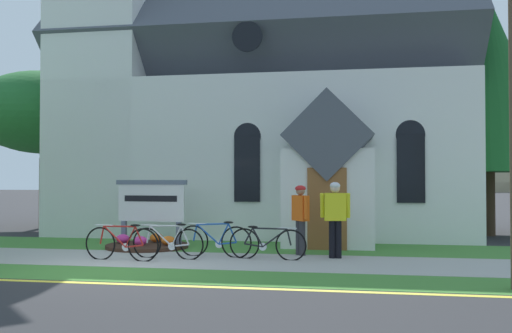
{
  "coord_description": "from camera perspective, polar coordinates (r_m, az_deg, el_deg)",
  "views": [
    {
      "loc": [
        4.87,
        -10.47,
        1.81
      ],
      "look_at": [
        2.38,
        4.09,
        2.14
      ],
      "focal_mm": 39.05,
      "sensor_mm": 36.0,
      "label": 1
    }
  ],
  "objects": [
    {
      "name": "church_sign",
      "position": [
        15.18,
        -10.68,
        -3.69
      ],
      "size": [
        2.0,
        0.24,
        1.78
      ],
      "color": "slate",
      "rests_on": "ground"
    },
    {
      "name": "bicycle_orange",
      "position": [
        13.06,
        -4.22,
        -7.55
      ],
      "size": [
        1.8,
        0.25,
        0.85
      ],
      "color": "black",
      "rests_on": "ground"
    },
    {
      "name": "cyclist_in_green_jersey",
      "position": [
        12.85,
        8.11,
        -4.76
      ],
      "size": [
        0.68,
        0.31,
        1.74
      ],
      "color": "black",
      "rests_on": "ground"
    },
    {
      "name": "cyclist_in_yellow_jersey",
      "position": [
        13.26,
        4.58,
        -4.92
      ],
      "size": [
        0.45,
        0.6,
        1.66
      ],
      "color": "#2D2D33",
      "rests_on": "ground"
    },
    {
      "name": "roadside_conifer",
      "position": [
        19.55,
        22.63,
        8.0
      ],
      "size": [
        4.37,
        4.37,
        7.85
      ],
      "color": "#3D2D1E",
      "rests_on": "ground"
    },
    {
      "name": "utility_pole",
      "position": [
        10.47,
        24.51,
        15.03
      ],
      "size": [
        3.12,
        0.28,
        8.54
      ],
      "color": "brown",
      "rests_on": "ground"
    },
    {
      "name": "curb_paint_stripe",
      "position": [
        9.73,
        -8.47,
        -11.98
      ],
      "size": [
        28.0,
        0.16,
        0.01
      ],
      "primitive_type": "cube",
      "color": "yellow",
      "rests_on": "ground"
    },
    {
      "name": "bicycle_yellow",
      "position": [
        12.79,
        -13.59,
        -7.64
      ],
      "size": [
        1.8,
        0.23,
        0.83
      ],
      "color": "black",
      "rests_on": "ground"
    },
    {
      "name": "church_lawn",
      "position": [
        15.0,
        -1.83,
        -8.21
      ],
      "size": [
        24.0,
        2.64,
        0.01
      ],
      "primitive_type": "cube",
      "color": "#427F33",
      "rests_on": "ground"
    },
    {
      "name": "bicycle_black",
      "position": [
        12.88,
        -9.01,
        -7.69
      ],
      "size": [
        1.75,
        0.25,
        0.83
      ],
      "color": "black",
      "rests_on": "ground"
    },
    {
      "name": "flower_bed",
      "position": [
        15.01,
        -11.09,
        -7.86
      ],
      "size": [
        2.14,
        2.14,
        0.34
      ],
      "color": "#382319",
      "rests_on": "ground"
    },
    {
      "name": "grass_verge",
      "position": [
        10.6,
        -6.88,
        -11.1
      ],
      "size": [
        32.0,
        1.55,
        0.01
      ],
      "primitive_type": "cube",
      "color": "#427F33",
      "rests_on": "ground"
    },
    {
      "name": "distant_hill",
      "position": [
        96.12,
        4.48,
        -2.36
      ],
      "size": [
        92.7,
        43.38,
        20.09
      ],
      "primitive_type": "ellipsoid",
      "color": "#847A5B",
      "rests_on": "ground"
    },
    {
      "name": "ground",
      "position": [
        15.38,
        -8.93,
        -8.04
      ],
      "size": [
        140.0,
        140.0,
        0.0
      ],
      "primitive_type": "plane",
      "color": "#2B2B2D"
    },
    {
      "name": "church_building",
      "position": [
        20.57,
        0.03,
        6.53
      ],
      "size": [
        13.67,
        10.83,
        12.92
      ],
      "color": "white",
      "rests_on": "ground"
    },
    {
      "name": "sidewalk_slab",
      "position": [
        12.53,
        -4.21,
        -9.58
      ],
      "size": [
        32.0,
        2.49,
        0.01
      ],
      "primitive_type": "cube",
      "color": "#A8A59E",
      "rests_on": "ground"
    },
    {
      "name": "bicycle_green",
      "position": [
        12.6,
        1.14,
        -7.87
      ],
      "size": [
        1.78,
        0.23,
        0.77
      ],
      "color": "black",
      "rests_on": "ground"
    },
    {
      "name": "yard_deciduous_tree",
      "position": [
        22.01,
        -20.88,
        5.12
      ],
      "size": [
        5.08,
        5.08,
        5.75
      ],
      "color": "#4C3823",
      "rests_on": "ground"
    }
  ]
}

